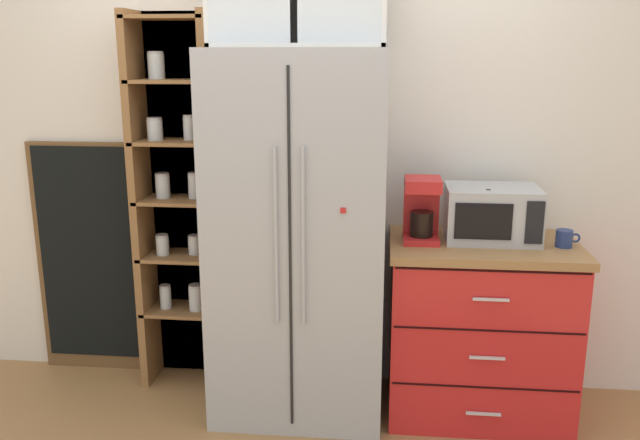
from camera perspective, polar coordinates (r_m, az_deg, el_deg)
ground_plane at (r=3.55m, az=-1.73°, el=-15.75°), size 10.54×10.54×0.00m
wall_back_cream at (r=3.51m, az=-1.02°, el=6.08°), size 4.85×0.10×2.55m
refrigerator at (r=3.23m, az=-1.77°, el=-1.50°), size 0.83×0.65×1.79m
pantry_shelf_column at (r=3.58m, az=-11.97°, el=1.76°), size 0.47×0.29×1.98m
counter_cabinet at (r=3.42m, az=13.54°, el=-9.02°), size 0.90×0.60×0.89m
microwave at (r=3.29m, az=14.57°, el=0.54°), size 0.44×0.33×0.26m
coffee_maker at (r=3.21m, az=8.76°, el=0.96°), size 0.17×0.20×0.31m
mug_navy at (r=3.29m, az=20.34°, el=-1.50°), size 0.11×0.08×0.08m
bottle_clear at (r=3.22m, az=14.16°, el=-0.00°), size 0.06×0.06×0.26m
chalkboard_menu at (r=3.91m, az=-19.27°, el=-3.13°), size 0.60×0.04×1.31m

